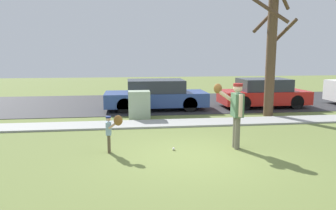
# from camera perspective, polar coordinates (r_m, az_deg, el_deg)

# --- Properties ---
(ground_plane) EXTENTS (48.00, 48.00, 0.00)m
(ground_plane) POSITION_cam_1_polar(r_m,az_deg,el_deg) (11.26, 0.80, -3.54)
(ground_plane) COLOR olive
(sidewalk_strip) EXTENTS (36.00, 1.20, 0.06)m
(sidewalk_strip) POSITION_cam_1_polar(r_m,az_deg,el_deg) (11.35, 0.73, -3.28)
(sidewalk_strip) COLOR #A3A39E
(sidewalk_strip) RESTS_ON ground
(road_surface) EXTENTS (36.00, 6.80, 0.02)m
(road_surface) POSITION_cam_1_polar(r_m,az_deg,el_deg) (16.24, -1.77, 0.40)
(road_surface) COLOR #2D2D30
(road_surface) RESTS_ON ground
(person_adult) EXTENTS (0.69, 0.64, 1.72)m
(person_adult) POSITION_cam_1_polar(r_m,az_deg,el_deg) (8.45, 12.02, -0.55)
(person_adult) COLOR #6B6656
(person_adult) RESTS_ON ground
(person_child) EXTENTS (0.42, 0.38, 0.98)m
(person_child) POSITION_cam_1_polar(r_m,az_deg,el_deg) (8.06, -10.09, -4.04)
(person_child) COLOR brown
(person_child) RESTS_ON ground
(baseball) EXTENTS (0.07, 0.07, 0.07)m
(baseball) POSITION_cam_1_polar(r_m,az_deg,el_deg) (8.31, 1.00, -7.87)
(baseball) COLOR white
(baseball) RESTS_ON ground
(utility_cabinet) EXTENTS (0.83, 0.63, 1.06)m
(utility_cabinet) POSITION_cam_1_polar(r_m,az_deg,el_deg) (12.38, -5.20, 0.08)
(utility_cabinet) COLOR #9EB293
(utility_cabinet) RESTS_ON ground
(street_tree_near) EXTENTS (1.85, 1.88, 5.09)m
(street_tree_near) POSITION_cam_1_polar(r_m,az_deg,el_deg) (13.29, 18.08, 9.70)
(street_tree_near) COLOR brown
(street_tree_near) RESTS_ON ground
(parked_wagon_blue) EXTENTS (4.50, 1.80, 1.33)m
(parked_wagon_blue) POSITION_cam_1_polar(r_m,az_deg,el_deg) (14.21, -2.21, 1.80)
(parked_wagon_blue) COLOR #2D478C
(parked_wagon_blue) RESTS_ON road_surface
(parked_hatchback_red) EXTENTS (4.00, 1.75, 1.33)m
(parked_hatchback_red) POSITION_cam_1_polar(r_m,az_deg,el_deg) (15.48, 16.72, 2.02)
(parked_hatchback_red) COLOR red
(parked_hatchback_red) RESTS_ON road_surface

